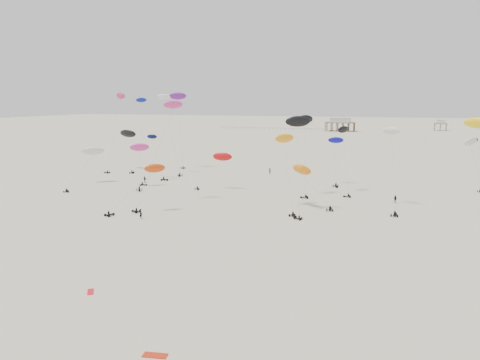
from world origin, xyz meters
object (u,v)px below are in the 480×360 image
(pavilion_main, at_px, (340,125))
(spectator_0, at_px, (141,219))
(rig_0, at_px, (169,121))
(rig_4, at_px, (336,155))
(pavilion_small, at_px, (440,126))
(rig_9, at_px, (477,169))

(pavilion_main, xyz_separation_m, spectator_0, (-7.12, -270.68, -4.22))
(rig_0, height_order, rig_4, rig_0)
(pavilion_main, bearing_deg, pavilion_small, 23.20)
(pavilion_small, relative_size, rig_9, 0.55)
(rig_0, distance_m, rig_4, 51.05)
(pavilion_main, distance_m, rig_0, 221.57)
(pavilion_small, bearing_deg, rig_9, -93.63)
(pavilion_main, height_order, pavilion_small, pavilion_main)
(rig_9, xyz_separation_m, spectator_0, (-58.62, -8.85, -11.01))
(rig_9, distance_m, spectator_0, 60.30)
(rig_0, bearing_deg, rig_9, 139.24)
(pavilion_small, distance_m, rig_0, 268.00)
(rig_4, bearing_deg, pavilion_small, -122.11)
(spectator_0, bearing_deg, pavilion_small, -78.26)
(rig_4, xyz_separation_m, spectator_0, (-30.77, -48.46, -8.00))
(rig_4, distance_m, spectator_0, 57.96)
(pavilion_main, relative_size, pavilion_small, 2.33)
(pavilion_main, relative_size, rig_4, 1.64)
(pavilion_main, height_order, rig_4, rig_4)
(pavilion_small, relative_size, rig_0, 0.37)
(spectator_0, bearing_deg, rig_4, -96.28)
(pavilion_main, bearing_deg, rig_0, -96.93)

